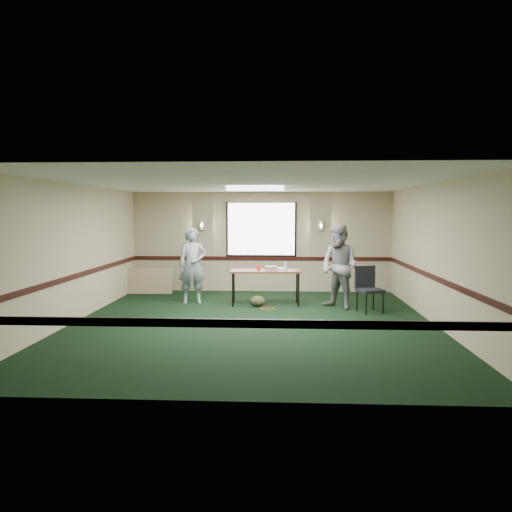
{
  "coord_description": "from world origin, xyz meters",
  "views": [
    {
      "loc": [
        0.57,
        -9.48,
        2.14
      ],
      "look_at": [
        0.0,
        1.3,
        1.2
      ],
      "focal_mm": 35.0,
      "sensor_mm": 36.0,
      "label": 1
    }
  ],
  "objects_px": {
    "folding_table": "(266,273)",
    "person_left": "(192,265)",
    "person_right": "(339,267)",
    "projector": "(271,268)",
    "conference_chair": "(368,285)"
  },
  "relations": [
    {
      "from": "conference_chair",
      "to": "person_left",
      "type": "height_order",
      "value": "person_left"
    },
    {
      "from": "folding_table",
      "to": "projector",
      "type": "distance_m",
      "value": 0.16
    },
    {
      "from": "conference_chair",
      "to": "person_right",
      "type": "distance_m",
      "value": 0.76
    },
    {
      "from": "person_left",
      "to": "folding_table",
      "type": "bearing_deg",
      "value": -17.94
    },
    {
      "from": "person_left",
      "to": "person_right",
      "type": "relative_size",
      "value": 0.95
    },
    {
      "from": "folding_table",
      "to": "person_right",
      "type": "bearing_deg",
      "value": -14.81
    },
    {
      "from": "person_left",
      "to": "person_right",
      "type": "bearing_deg",
      "value": -21.49
    },
    {
      "from": "folding_table",
      "to": "person_left",
      "type": "distance_m",
      "value": 1.75
    },
    {
      "from": "conference_chair",
      "to": "person_left",
      "type": "distance_m",
      "value": 4.07
    },
    {
      "from": "conference_chair",
      "to": "person_left",
      "type": "bearing_deg",
      "value": 148.13
    },
    {
      "from": "person_left",
      "to": "projector",
      "type": "bearing_deg",
      "value": -16.98
    },
    {
      "from": "person_right",
      "to": "folding_table",
      "type": "bearing_deg",
      "value": -146.85
    },
    {
      "from": "conference_chair",
      "to": "folding_table",
      "type": "bearing_deg",
      "value": 143.0
    },
    {
      "from": "conference_chair",
      "to": "person_left",
      "type": "xyz_separation_m",
      "value": [
        -3.97,
        0.83,
        0.32
      ]
    },
    {
      "from": "folding_table",
      "to": "person_left",
      "type": "bearing_deg",
      "value": 172.39
    }
  ]
}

